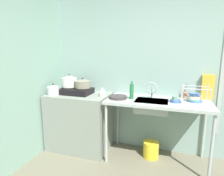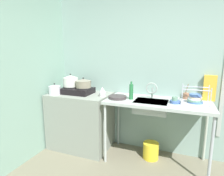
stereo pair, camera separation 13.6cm
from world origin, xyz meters
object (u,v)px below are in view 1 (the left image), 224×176
Objects in this scene: dish_rack at (195,98)px; cereal_box at (208,87)px; cup_by_rack at (175,99)px; utensil_jar at (185,95)px; pot_on_left_burner at (69,81)px; faucet at (152,88)px; percolator at (102,92)px; bucket_on_floor at (151,149)px; pot_on_right_burner at (83,83)px; sink_basin at (151,106)px; pot_beside_stove at (53,90)px; stove at (76,91)px; bottle_by_sink at (132,91)px; frying_pan at (118,97)px; small_bowl_on_drainboard at (175,101)px.

dish_rack is 0.97× the size of cereal_box.
cup_by_rack is 0.33m from utensil_jar.
pot_on_left_burner reaches higher than faucet.
faucet is 0.78m from cereal_box.
percolator is 1.14m from bucket_on_floor.
sink_basin is at bearing -2.56° from pot_on_right_burner.
utensil_jar is at bearing 13.01° from pot_beside_stove.
bucket_on_floor is (-0.29, 0.09, -0.83)m from cup_by_rack.
utensil_jar is at bearing 9.06° from stove.
sink_basin is at bearing -0.07° from bottle_by_sink.
pot_on_right_burner reaches higher than frying_pan.
percolator is (0.34, -0.03, -0.11)m from pot_on_right_burner.
dish_rack is at bearing 15.06° from small_bowl_on_drainboard.
cereal_box is at bearing 7.63° from pot_on_left_burner.
faucet is at bearing 159.61° from small_bowl_on_drainboard.
cereal_box reaches higher than bucket_on_floor.
percolator is at bearing -161.69° from cereal_box.
pot_on_right_burner reaches higher than utensil_jar.
pot_on_right_burner is 1.06m from faucet.
pot_on_right_burner is at bearing -175.38° from faucet.
utensil_jar is (1.52, 0.26, -0.13)m from pot_on_right_burner.
stove is at bearing -179.04° from dish_rack.
dish_rack is 2.60× the size of small_bowl_on_drainboard.
bottle_by_sink is (0.45, -0.02, 0.04)m from percolator.
stove is 1.40× the size of cereal_box.
dish_rack is at bearing -1.83° from bucket_on_floor.
dish_rack is at bearing 6.01° from frying_pan.
pot_on_left_burner is 1.65m from bucket_on_floor.
pot_beside_stove reaches higher than cup_by_rack.
pot_beside_stove is 1.80m from cup_by_rack.
sink_basin is (1.19, -0.05, -0.13)m from stove.
utensil_jar is 0.90× the size of bucket_on_floor.
pot_on_left_burner is 0.24m from pot_on_right_burner.
percolator is at bearing -177.29° from dish_rack.
pot_on_right_burner is 1.11m from sink_basin.
dish_rack is (1.74, 0.03, 0.01)m from stove.
bottle_by_sink is at bearing -162.22° from bucket_on_floor.
small_bowl_on_drainboard is (-0.24, -0.06, -0.04)m from dish_rack.
bottle_by_sink reaches higher than small_bowl_on_drainboard.
bottle_by_sink is (-0.83, -0.08, 0.05)m from dish_rack.
percolator is 0.40× the size of cereal_box.
pot_on_left_burner is 0.92× the size of frying_pan.
percolator is at bearing -166.03° from utensil_jar.
percolator is 0.55× the size of bottle_by_sink.
pot_on_left_burner is at bearing -165.82° from cereal_box.
dish_rack is (1.86, 0.03, -0.14)m from pot_on_left_burner.
frying_pan is at bearing -7.42° from pot_on_right_burner.
sink_basin is 0.57m from dish_rack.
faucet reaches higher than utensil_jar.
dish_rack is at bearing 1.03° from pot_on_right_burner.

